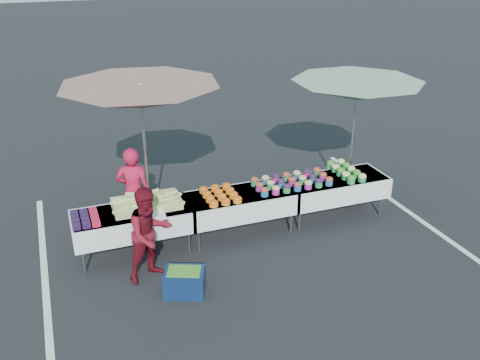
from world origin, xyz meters
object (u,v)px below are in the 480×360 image
object	(u,v)px
umbrella_left	(141,98)
umbrella_right	(357,92)
table_center	(240,203)
vendor	(133,191)
table_left	(133,221)
table_right	(334,187)
storage_bin	(185,281)
customer	(149,234)

from	to	relation	value
umbrella_left	umbrella_right	world-z (taller)	umbrella_left
table_center	vendor	size ratio (longest dim) A/B	1.20
umbrella_right	table_left	bearing A→B (deg)	-174.49
vendor	umbrella_right	xyz separation A→B (m)	(3.99, -0.27, 1.39)
table_center	table_right	distance (m)	1.80
table_left	table_center	size ratio (longest dim) A/B	1.00
table_right	umbrella_right	world-z (taller)	umbrella_right
vendor	umbrella_right	bearing A→B (deg)	-166.68
umbrella_left	storage_bin	distance (m)	2.91
table_center	table_right	world-z (taller)	same
umbrella_left	vendor	bearing A→B (deg)	171.26
table_left	umbrella_left	bearing A→B (deg)	58.28
table_left	customer	size ratio (longest dim) A/B	1.28
umbrella_right	vendor	bearing A→B (deg)	176.18
table_center	customer	bearing A→B (deg)	-155.93
customer	storage_bin	xyz separation A→B (m)	(0.35, -0.56, -0.53)
vendor	umbrella_left	bearing A→B (deg)	-171.60
table_left	table_center	bearing A→B (deg)	0.00
vendor	umbrella_left	xyz separation A→B (m)	(0.24, -0.04, 1.59)
customer	storage_bin	bearing A→B (deg)	-79.08
table_left	umbrella_left	size ratio (longest dim) A/B	0.61
customer	umbrella_right	xyz separation A→B (m)	(4.02, 1.15, 1.44)
table_right	umbrella_right	xyz separation A→B (m)	(0.54, 0.40, 1.58)
table_left	umbrella_right	size ratio (longest dim) A/B	0.60
vendor	table_left	bearing A→B (deg)	94.49
table_center	customer	distance (m)	1.84
vendor	umbrella_right	size ratio (longest dim) A/B	0.50
table_right	umbrella_right	size ratio (longest dim) A/B	0.60
table_right	storage_bin	world-z (taller)	table_right
table_center	umbrella_right	world-z (taller)	umbrella_right
customer	umbrella_right	world-z (taller)	umbrella_right
table_right	storage_bin	size ratio (longest dim) A/B	2.73
customer	umbrella_left	distance (m)	2.16
umbrella_left	storage_bin	size ratio (longest dim) A/B	4.48
table_center	umbrella_right	size ratio (longest dim) A/B	0.60
table_right	vendor	world-z (taller)	vendor
table_left	customer	bearing A→B (deg)	-80.83
customer	storage_bin	size ratio (longest dim) A/B	2.13
storage_bin	table_right	bearing A→B (deg)	45.27
umbrella_left	table_right	bearing A→B (deg)	-11.09
table_right	storage_bin	xyz separation A→B (m)	(-3.13, -1.31, -0.39)
table_center	storage_bin	bearing A→B (deg)	-135.41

